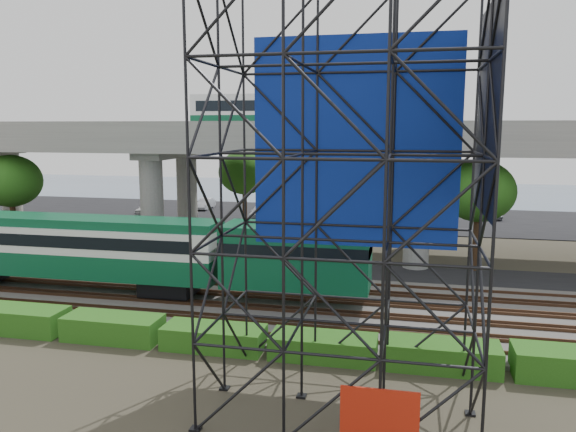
# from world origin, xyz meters

# --- Properties ---
(ground) EXTENTS (140.00, 140.00, 0.00)m
(ground) POSITION_xyz_m (0.00, 0.00, 0.00)
(ground) COLOR #474233
(ground) RESTS_ON ground
(ballast_bed) EXTENTS (90.00, 12.00, 0.20)m
(ballast_bed) POSITION_xyz_m (0.00, 2.00, 0.10)
(ballast_bed) COLOR slate
(ballast_bed) RESTS_ON ground
(service_road) EXTENTS (90.00, 5.00, 0.08)m
(service_road) POSITION_xyz_m (0.00, 10.50, 0.04)
(service_road) COLOR black
(service_road) RESTS_ON ground
(parking_lot) EXTENTS (90.00, 18.00, 0.08)m
(parking_lot) POSITION_xyz_m (0.00, 34.00, 0.04)
(parking_lot) COLOR black
(parking_lot) RESTS_ON ground
(harbor_water) EXTENTS (140.00, 40.00, 0.03)m
(harbor_water) POSITION_xyz_m (0.00, 56.00, 0.01)
(harbor_water) COLOR #495E79
(harbor_water) RESTS_ON ground
(rail_tracks) EXTENTS (90.00, 9.52, 0.16)m
(rail_tracks) POSITION_xyz_m (0.00, 2.00, 0.28)
(rail_tracks) COLOR #472D1E
(rail_tracks) RESTS_ON ballast_bed
(commuter_train) EXTENTS (29.30, 3.06, 4.30)m
(commuter_train) POSITION_xyz_m (-8.35, 2.00, 2.88)
(commuter_train) COLOR black
(commuter_train) RESTS_ON rail_tracks
(overpass) EXTENTS (80.00, 12.00, 12.40)m
(overpass) POSITION_xyz_m (-0.12, 16.00, 8.21)
(overpass) COLOR #9E9B93
(overpass) RESTS_ON ground
(scaffold_tower) EXTENTS (9.36, 6.36, 15.00)m
(scaffold_tower) POSITION_xyz_m (7.27, -7.98, 7.47)
(scaffold_tower) COLOR black
(scaffold_tower) RESTS_ON ground
(hedge_strip) EXTENTS (34.60, 1.80, 1.20)m
(hedge_strip) POSITION_xyz_m (1.01, -4.30, 0.56)
(hedge_strip) COLOR #1F5012
(hedge_strip) RESTS_ON ground
(trees) EXTENTS (40.94, 16.94, 7.69)m
(trees) POSITION_xyz_m (-4.67, 16.17, 5.57)
(trees) COLOR #382314
(trees) RESTS_ON ground
(suv) EXTENTS (6.18, 4.32, 1.57)m
(suv) POSITION_xyz_m (-16.49, 9.87, 0.86)
(suv) COLOR black
(suv) RESTS_ON service_road
(parked_cars) EXTENTS (39.82, 9.68, 1.28)m
(parked_cars) POSITION_xyz_m (-0.51, 33.64, 0.69)
(parked_cars) COLOR silver
(parked_cars) RESTS_ON parking_lot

